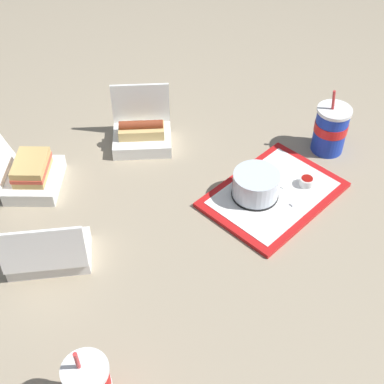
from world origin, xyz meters
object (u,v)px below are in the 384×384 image
object	(u,v)px
cake_container	(256,186)
clamshell_hotdog_front	(142,133)
food_tray	(273,194)
plastic_fork	(305,196)
ketchup_cup	(307,181)
clamshell_sandwich_left	(29,173)
clamshell_hotdog_center	(48,250)
soda_cup_center	(331,129)

from	to	relation	value
cake_container	clamshell_hotdog_front	bearing A→B (deg)	-77.68
food_tray	plastic_fork	size ratio (longest dim) A/B	3.52
cake_container	plastic_fork	bearing A→B (deg)	135.64
plastic_fork	clamshell_hotdog_front	bearing A→B (deg)	-68.14
ketchup_cup	plastic_fork	bearing A→B (deg)	36.17
clamshell_hotdog_front	clamshell_sandwich_left	bearing A→B (deg)	-9.71
food_tray	clamshell_hotdog_front	xyz separation A→B (m)	(0.13, -0.42, 0.03)
food_tray	clamshell_sandwich_left	size ratio (longest dim) A/B	1.47
cake_container	clamshell_hotdog_front	xyz separation A→B (m)	(0.09, -0.39, -0.01)
ketchup_cup	clamshell_sandwich_left	bearing A→B (deg)	-42.26
plastic_fork	ketchup_cup	bearing A→B (deg)	-142.55
food_tray	clamshell_sandwich_left	world-z (taller)	clamshell_sandwich_left
clamshell_sandwich_left	clamshell_hotdog_center	bearing A→B (deg)	69.77
ketchup_cup	plastic_fork	distance (m)	0.05
ketchup_cup	clamshell_hotdog_center	size ratio (longest dim) A/B	0.17
clamshell_hotdog_front	soda_cup_center	bearing A→B (deg)	136.17
food_tray	clamshell_hotdog_center	bearing A→B (deg)	-19.60
cake_container	clamshell_sandwich_left	world-z (taller)	clamshell_sandwich_left
clamshell_hotdog_center	soda_cup_center	bearing A→B (deg)	168.49
cake_container	plastic_fork	distance (m)	0.14
food_tray	soda_cup_center	size ratio (longest dim) A/B	1.86
food_tray	soda_cup_center	bearing A→B (deg)	-173.20
clamshell_hotdog_front	cake_container	bearing A→B (deg)	102.32
plastic_fork	food_tray	bearing A→B (deg)	-50.66
ketchup_cup	soda_cup_center	bearing A→B (deg)	-158.81
cake_container	clamshell_hotdog_center	size ratio (longest dim) A/B	0.55
cake_container	plastic_fork	world-z (taller)	cake_container
clamshell_hotdog_center	clamshell_sandwich_left	world-z (taller)	clamshell_sandwich_left
clamshell_hotdog_center	clamshell_hotdog_front	xyz separation A→B (m)	(-0.45, -0.22, 0.00)
ketchup_cup	clamshell_hotdog_front	distance (m)	0.51
cake_container	clamshell_hotdog_center	xyz separation A→B (m)	(0.54, -0.18, -0.01)
cake_container	food_tray	bearing A→B (deg)	147.72
clamshell_hotdog_center	clamshell_sandwich_left	bearing A→B (deg)	-110.23
food_tray	ketchup_cup	xyz separation A→B (m)	(-0.09, 0.04, 0.02)
food_tray	clamshell_hotdog_front	bearing A→B (deg)	-72.73
ketchup_cup	clamshell_sandwich_left	distance (m)	0.77
cake_container	soda_cup_center	distance (m)	0.32
clamshell_hotdog_center	soda_cup_center	distance (m)	0.87
clamshell_sandwich_left	soda_cup_center	size ratio (longest dim) A/B	1.26
clamshell_sandwich_left	plastic_fork	bearing A→B (deg)	134.13
cake_container	soda_cup_center	xyz separation A→B (m)	(-0.32, -0.00, 0.03)
cake_container	soda_cup_center	bearing A→B (deg)	-179.27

